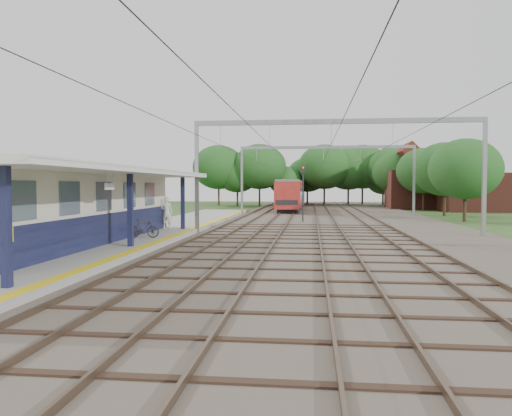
{
  "coord_description": "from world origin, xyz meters",
  "views": [
    {
      "loc": [
        2.06,
        -15.2,
        3.03
      ],
      "look_at": [
        -1.49,
        16.49,
        1.6
      ],
      "focal_mm": 35.0,
      "sensor_mm": 36.0,
      "label": 1
    }
  ],
  "objects_px": {
    "train": "(293,193)",
    "person": "(167,213)",
    "signal_post": "(303,186)",
    "bicycle": "(143,229)"
  },
  "relations": [
    {
      "from": "bicycle",
      "to": "train",
      "type": "bearing_deg",
      "value": -18.94
    },
    {
      "from": "train",
      "to": "signal_post",
      "type": "xyz_separation_m",
      "value": [
        1.85,
        -27.81,
        0.98
      ]
    },
    {
      "from": "bicycle",
      "to": "signal_post",
      "type": "xyz_separation_m",
      "value": [
        7.87,
        16.08,
        2.16
      ]
    },
    {
      "from": "train",
      "to": "person",
      "type": "bearing_deg",
      "value": -99.51
    },
    {
      "from": "person",
      "to": "bicycle",
      "type": "height_order",
      "value": "person"
    },
    {
      "from": "person",
      "to": "signal_post",
      "type": "distance_m",
      "value": 13.48
    },
    {
      "from": "person",
      "to": "signal_post",
      "type": "bearing_deg",
      "value": -129.62
    },
    {
      "from": "train",
      "to": "signal_post",
      "type": "distance_m",
      "value": 27.89
    },
    {
      "from": "person",
      "to": "signal_post",
      "type": "relative_size",
      "value": 0.43
    },
    {
      "from": "bicycle",
      "to": "train",
      "type": "xyz_separation_m",
      "value": [
        6.02,
        43.89,
        1.18
      ]
    }
  ]
}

